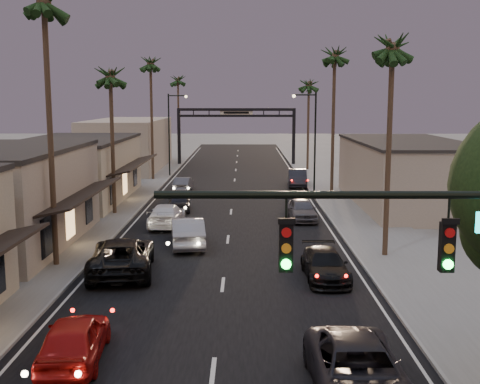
{
  "coord_description": "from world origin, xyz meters",
  "views": [
    {
      "loc": [
        0.96,
        -7.65,
        8.46
      ],
      "look_at": [
        0.72,
        30.73,
        2.5
      ],
      "focal_mm": 45.0,
      "sensor_mm": 36.0,
      "label": 1
    }
  ],
  "objects_px": {
    "palm_far": "(178,77)",
    "oncoming_pickup": "(122,256)",
    "palm_ld": "(150,60)",
    "palm_ra": "(393,40)",
    "palm_rb": "(335,51)",
    "oncoming_red": "(74,339)",
    "streetlight_left": "(171,128)",
    "curbside_black": "(325,265)",
    "palm_lc": "(110,70)",
    "traffic_signal": "(480,270)",
    "arch": "(236,122)",
    "palm_rc": "(309,81)",
    "curbside_near": "(359,372)",
    "oncoming_silver": "(188,232)",
    "streetlight_right": "(312,135)"
  },
  "relations": [
    {
      "from": "streetlight_right",
      "to": "oncoming_pickup",
      "type": "bearing_deg",
      "value": -116.2
    },
    {
      "from": "traffic_signal",
      "to": "palm_far",
      "type": "height_order",
      "value": "palm_far"
    },
    {
      "from": "palm_far",
      "to": "oncoming_silver",
      "type": "distance_m",
      "value": 53.1
    },
    {
      "from": "streetlight_left",
      "to": "oncoming_pickup",
      "type": "height_order",
      "value": "streetlight_left"
    },
    {
      "from": "streetlight_right",
      "to": "oncoming_silver",
      "type": "distance_m",
      "value": 21.3
    },
    {
      "from": "palm_rb",
      "to": "oncoming_red",
      "type": "height_order",
      "value": "palm_rb"
    },
    {
      "from": "streetlight_right",
      "to": "oncoming_pickup",
      "type": "height_order",
      "value": "streetlight_right"
    },
    {
      "from": "palm_rb",
      "to": "oncoming_red",
      "type": "bearing_deg",
      "value": -111.54
    },
    {
      "from": "palm_ld",
      "to": "oncoming_red",
      "type": "relative_size",
      "value": 3.07
    },
    {
      "from": "curbside_black",
      "to": "palm_rc",
      "type": "bearing_deg",
      "value": 83.71
    },
    {
      "from": "streetlight_right",
      "to": "palm_lc",
      "type": "distance_m",
      "value": 18.66
    },
    {
      "from": "palm_lc",
      "to": "oncoming_pickup",
      "type": "xyz_separation_m",
      "value": [
        3.62,
        -15.18,
        -9.58
      ]
    },
    {
      "from": "palm_ra",
      "to": "palm_rb",
      "type": "xyz_separation_m",
      "value": [
        0.0,
        20.0,
        0.97
      ]
    },
    {
      "from": "traffic_signal",
      "to": "oncoming_red",
      "type": "distance_m",
      "value": 12.97
    },
    {
      "from": "palm_lc",
      "to": "traffic_signal",
      "type": "bearing_deg",
      "value": -65.94
    },
    {
      "from": "palm_ra",
      "to": "traffic_signal",
      "type": "bearing_deg",
      "value": -98.28
    },
    {
      "from": "oncoming_pickup",
      "to": "curbside_black",
      "type": "bearing_deg",
      "value": 167.88
    },
    {
      "from": "arch",
      "to": "palm_rc",
      "type": "xyz_separation_m",
      "value": [
        8.6,
        -6.0,
        4.94
      ]
    },
    {
      "from": "traffic_signal",
      "to": "palm_far",
      "type": "bearing_deg",
      "value": 100.7
    },
    {
      "from": "palm_ld",
      "to": "palm_far",
      "type": "height_order",
      "value": "palm_ld"
    },
    {
      "from": "palm_ld",
      "to": "palm_ra",
      "type": "xyz_separation_m",
      "value": [
        17.2,
        -31.0,
        -0.97
      ]
    },
    {
      "from": "streetlight_left",
      "to": "curbside_black",
      "type": "xyz_separation_m",
      "value": [
        11.73,
        -38.11,
        -4.63
      ]
    },
    {
      "from": "arch",
      "to": "oncoming_pickup",
      "type": "distance_m",
      "value": 49.65
    },
    {
      "from": "traffic_signal",
      "to": "oncoming_pickup",
      "type": "xyz_separation_m",
      "value": [
        -10.67,
        16.82,
        -4.2
      ]
    },
    {
      "from": "streetlight_right",
      "to": "palm_rc",
      "type": "distance_m",
      "value": 19.75
    },
    {
      "from": "palm_far",
      "to": "oncoming_pickup",
      "type": "relative_size",
      "value": 2.07
    },
    {
      "from": "oncoming_silver",
      "to": "curbside_black",
      "type": "relative_size",
      "value": 1.07
    },
    {
      "from": "palm_rc",
      "to": "palm_far",
      "type": "relative_size",
      "value": 0.92
    },
    {
      "from": "streetlight_right",
      "to": "curbside_near",
      "type": "distance_m",
      "value": 36.94
    },
    {
      "from": "arch",
      "to": "streetlight_left",
      "type": "bearing_deg",
      "value": -119.97
    },
    {
      "from": "oncoming_silver",
      "to": "curbside_black",
      "type": "bearing_deg",
      "value": 129.89
    },
    {
      "from": "palm_lc",
      "to": "palm_ld",
      "type": "bearing_deg",
      "value": 90.0
    },
    {
      "from": "palm_ld",
      "to": "curbside_black",
      "type": "relative_size",
      "value": 2.96
    },
    {
      "from": "streetlight_left",
      "to": "palm_rc",
      "type": "height_order",
      "value": "palm_rc"
    },
    {
      "from": "oncoming_silver",
      "to": "arch",
      "type": "bearing_deg",
      "value": -100.95
    },
    {
      "from": "traffic_signal",
      "to": "palm_ra",
      "type": "height_order",
      "value": "palm_ra"
    },
    {
      "from": "traffic_signal",
      "to": "palm_ra",
      "type": "xyz_separation_m",
      "value": [
        2.91,
        20.0,
        6.36
      ]
    },
    {
      "from": "traffic_signal",
      "to": "curbside_black",
      "type": "xyz_separation_m",
      "value": [
        -0.88,
        15.89,
        -4.39
      ]
    },
    {
      "from": "palm_ld",
      "to": "curbside_near",
      "type": "height_order",
      "value": "palm_ld"
    },
    {
      "from": "curbside_near",
      "to": "curbside_black",
      "type": "distance_m",
      "value": 11.47
    },
    {
      "from": "streetlight_right",
      "to": "streetlight_left",
      "type": "relative_size",
      "value": 1.0
    },
    {
      "from": "streetlight_right",
      "to": "oncoming_pickup",
      "type": "xyz_separation_m",
      "value": [
        -11.9,
        -24.18,
        -4.44
      ]
    },
    {
      "from": "oncoming_pickup",
      "to": "traffic_signal",
      "type": "bearing_deg",
      "value": 115.68
    },
    {
      "from": "palm_lc",
      "to": "palm_rb",
      "type": "bearing_deg",
      "value": 24.94
    },
    {
      "from": "oncoming_pickup",
      "to": "curbside_near",
      "type": "relative_size",
      "value": 1.11
    },
    {
      "from": "streetlight_left",
      "to": "curbside_black",
      "type": "relative_size",
      "value": 1.88
    },
    {
      "from": "palm_lc",
      "to": "palm_ra",
      "type": "xyz_separation_m",
      "value": [
        17.2,
        -12.0,
        0.97
      ]
    },
    {
      "from": "traffic_signal",
      "to": "palm_rb",
      "type": "distance_m",
      "value": 40.77
    },
    {
      "from": "streetlight_left",
      "to": "palm_lc",
      "type": "xyz_separation_m",
      "value": [
        -1.68,
        -22.0,
        5.14
      ]
    },
    {
      "from": "traffic_signal",
      "to": "curbside_near",
      "type": "relative_size",
      "value": 1.49
    }
  ]
}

